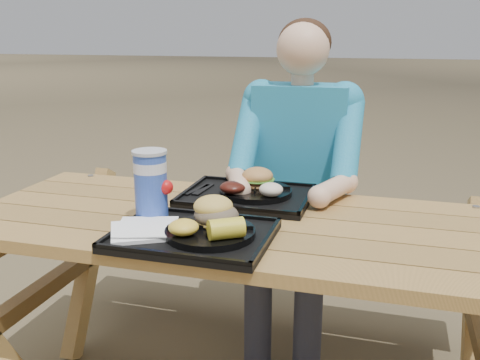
# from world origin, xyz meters

# --- Properties ---
(picnic_table) EXTENTS (1.80, 1.49, 0.75)m
(picnic_table) POSITION_xyz_m (0.00, 0.00, 0.38)
(picnic_table) COLOR #999999
(picnic_table) RESTS_ON ground
(tray_near) EXTENTS (0.45, 0.35, 0.02)m
(tray_near) POSITION_xyz_m (-0.08, -0.21, 0.76)
(tray_near) COLOR black
(tray_near) RESTS_ON picnic_table
(tray_far) EXTENTS (0.45, 0.35, 0.02)m
(tray_far) POSITION_xyz_m (-0.03, 0.20, 0.76)
(tray_far) COLOR black
(tray_far) RESTS_ON picnic_table
(plate_near) EXTENTS (0.26, 0.26, 0.02)m
(plate_near) POSITION_xyz_m (-0.03, -0.22, 0.78)
(plate_near) COLOR black
(plate_near) RESTS_ON tray_near
(plate_far) EXTENTS (0.26, 0.26, 0.02)m
(plate_far) POSITION_xyz_m (-0.00, 0.21, 0.78)
(plate_far) COLOR black
(plate_far) RESTS_ON tray_far
(napkin_stack) EXTENTS (0.24, 0.24, 0.02)m
(napkin_stack) POSITION_xyz_m (-0.22, -0.25, 0.78)
(napkin_stack) COLOR white
(napkin_stack) RESTS_ON tray_near
(soda_cup) EXTENTS (0.10, 0.10, 0.21)m
(soda_cup) POSITION_xyz_m (-0.25, -0.12, 0.87)
(soda_cup) COLOR #1639A9
(soda_cup) RESTS_ON tray_near
(condiment_bbq) EXTENTS (0.05, 0.05, 0.03)m
(condiment_bbq) POSITION_xyz_m (-0.07, -0.08, 0.78)
(condiment_bbq) COLOR black
(condiment_bbq) RESTS_ON tray_near
(condiment_mustard) EXTENTS (0.05, 0.05, 0.03)m
(condiment_mustard) POSITION_xyz_m (-0.03, -0.08, 0.78)
(condiment_mustard) COLOR gold
(condiment_mustard) RESTS_ON tray_near
(sandwich) EXTENTS (0.12, 0.12, 0.13)m
(sandwich) POSITION_xyz_m (-0.02, -0.17, 0.85)
(sandwich) COLOR gold
(sandwich) RESTS_ON plate_near
(mac_cheese) EXTENTS (0.09, 0.09, 0.04)m
(mac_cheese) POSITION_xyz_m (-0.08, -0.28, 0.81)
(mac_cheese) COLOR yellow
(mac_cheese) RESTS_ON plate_near
(corn_cob) EXTENTS (0.13, 0.13, 0.06)m
(corn_cob) POSITION_xyz_m (0.04, -0.27, 0.82)
(corn_cob) COLOR yellow
(corn_cob) RESTS_ON plate_near
(cutlery_far) EXTENTS (0.04, 0.15, 0.01)m
(cutlery_far) POSITION_xyz_m (-0.20, 0.21, 0.77)
(cutlery_far) COLOR black
(cutlery_far) RESTS_ON tray_far
(burger) EXTENTS (0.12, 0.12, 0.10)m
(burger) POSITION_xyz_m (-0.01, 0.26, 0.84)
(burger) COLOR #BA7F41
(burger) RESTS_ON plate_far
(baked_beans) EXTENTS (0.09, 0.09, 0.04)m
(baked_beans) POSITION_xyz_m (-0.07, 0.14, 0.81)
(baked_beans) COLOR #41140D
(baked_beans) RESTS_ON plate_far
(potato_salad) EXTENTS (0.08, 0.08, 0.05)m
(potato_salad) POSITION_xyz_m (0.07, 0.15, 0.81)
(potato_salad) COLOR silver
(potato_salad) RESTS_ON plate_far
(diner) EXTENTS (0.48, 0.84, 1.28)m
(diner) POSITION_xyz_m (0.09, 0.59, 0.64)
(diner) COLOR #1AB6B2
(diner) RESTS_ON ground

